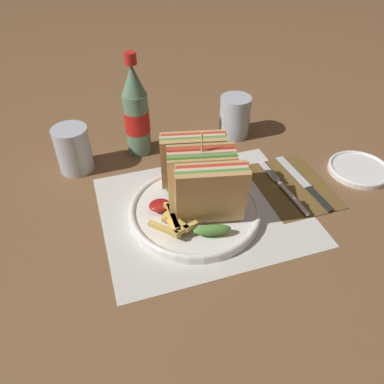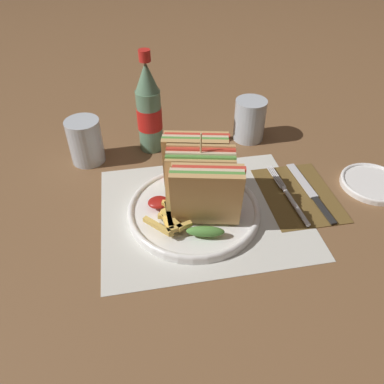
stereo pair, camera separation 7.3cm
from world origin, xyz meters
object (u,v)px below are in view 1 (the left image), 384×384
object	(u,v)px
plate_main	(195,210)
glass_near	(234,119)
coke_bottle_near	(136,113)
fork	(287,191)
knife	(304,183)
club_sandwich	(201,179)
side_saucer	(359,169)
glass_far	(74,152)

from	to	relation	value
plate_main	glass_near	size ratio (longest dim) A/B	2.51
plate_main	coke_bottle_near	size ratio (longest dim) A/B	1.09
fork	knife	xyz separation A→B (m)	(0.05, 0.02, -0.00)
plate_main	fork	bearing A→B (deg)	-0.35
club_sandwich	knife	size ratio (longest dim) A/B	1.06
club_sandwich	glass_near	world-z (taller)	club_sandwich
plate_main	side_saucer	world-z (taller)	plate_main
plate_main	fork	size ratio (longest dim) A/B	1.35
glass_near	glass_far	bearing A→B (deg)	-176.12
glass_far	side_saucer	xyz separation A→B (m)	(0.61, -0.21, -0.04)
club_sandwich	coke_bottle_near	bearing A→B (deg)	106.13
fork	coke_bottle_near	bearing A→B (deg)	132.57
club_sandwich	glass_far	distance (m)	0.32
plate_main	coke_bottle_near	bearing A→B (deg)	103.00
glass_far	glass_near	bearing A→B (deg)	3.88
club_sandwich	glass_near	xyz separation A→B (m)	(0.17, 0.25, -0.03)
knife	glass_near	bearing A→B (deg)	102.19
fork	glass_far	xyz separation A→B (m)	(-0.41, 0.23, 0.04)
glass_near	fork	bearing A→B (deg)	-86.70
glass_near	side_saucer	xyz separation A→B (m)	(0.21, -0.23, -0.04)
side_saucer	glass_near	bearing A→B (deg)	131.71
knife	glass_far	size ratio (longest dim) A/B	1.91
club_sandwich	glass_near	distance (m)	0.30
fork	coke_bottle_near	distance (m)	0.38
club_sandwich	knife	distance (m)	0.25
plate_main	glass_far	size ratio (longest dim) A/B	2.51
knife	glass_far	xyz separation A→B (m)	(-0.46, 0.21, 0.04)
glass_far	club_sandwich	bearing A→B (deg)	-44.74
coke_bottle_near	glass_near	world-z (taller)	coke_bottle_near
side_saucer	coke_bottle_near	bearing A→B (deg)	152.72
fork	glass_far	size ratio (longest dim) A/B	1.86
club_sandwich	glass_near	size ratio (longest dim) A/B	2.03
knife	coke_bottle_near	distance (m)	0.40
plate_main	side_saucer	distance (m)	0.40
plate_main	side_saucer	size ratio (longest dim) A/B	1.92
coke_bottle_near	glass_far	xyz separation A→B (m)	(-0.15, -0.03, -0.06)
knife	glass_near	xyz separation A→B (m)	(-0.07, 0.24, 0.04)
glass_near	knife	bearing A→B (deg)	-74.71
club_sandwich	plate_main	bearing A→B (deg)	-156.56
club_sandwich	glass_far	size ratio (longest dim) A/B	2.03
knife	side_saucer	size ratio (longest dim) A/B	1.47
fork	glass_near	world-z (taller)	glass_near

